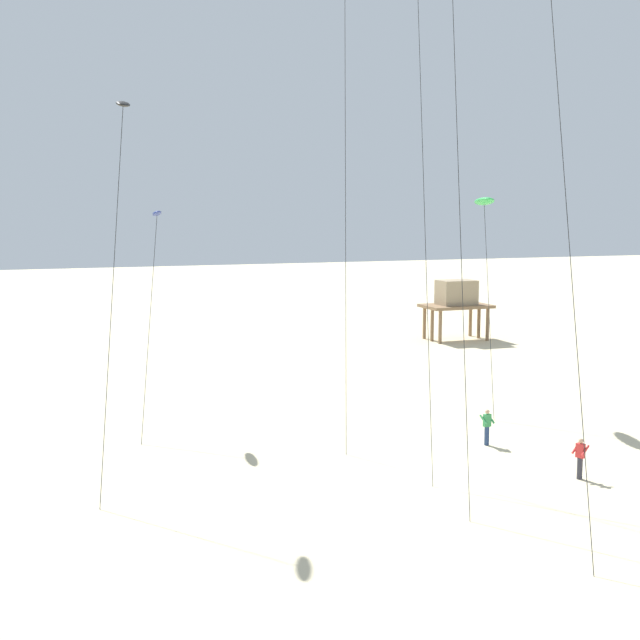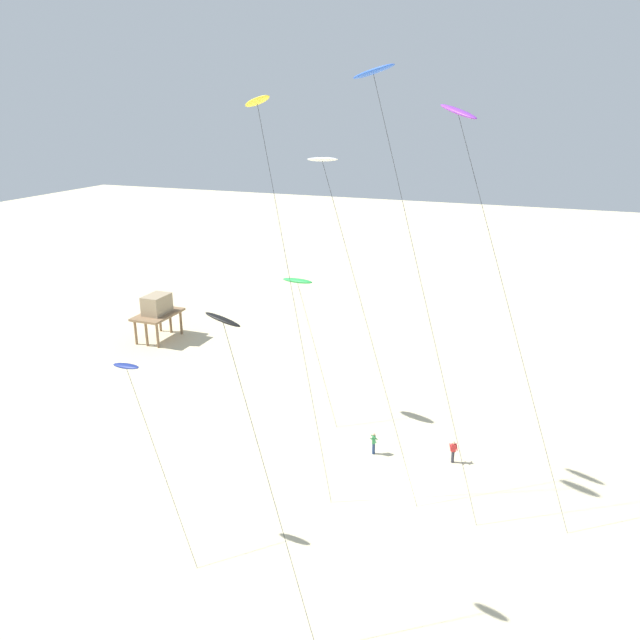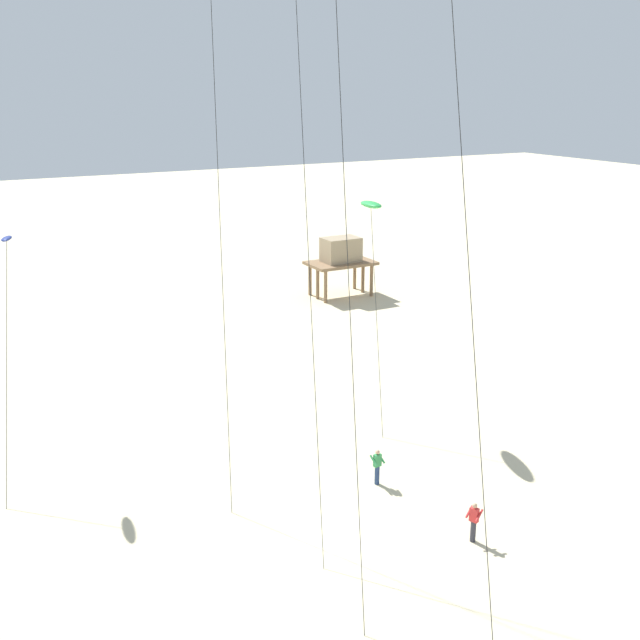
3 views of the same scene
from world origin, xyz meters
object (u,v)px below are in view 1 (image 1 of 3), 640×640
at_px(stilt_house, 456,298).
at_px(kite_black, 123,111).
at_px(kite_navy, 157,217).
at_px(kite_flyer_middle, 487,426).
at_px(kite_flyer_nearest, 580,457).
at_px(kite_green, 484,202).

bearing_deg(stilt_house, kite_black, -139.55).
bearing_deg(kite_navy, kite_flyer_middle, -38.32).
xyz_separation_m(kite_flyer_nearest, kite_flyer_middle, (-0.89, 5.54, 0.00)).
bearing_deg(kite_flyer_nearest, stilt_house, 68.26).
height_order(kite_green, kite_flyer_middle, kite_green).
distance_m(kite_black, kite_flyer_middle, 20.99).
bearing_deg(kite_green, kite_flyer_middle, -118.90).
bearing_deg(kite_black, kite_flyer_nearest, -26.48).
xyz_separation_m(kite_black, kite_flyer_nearest, (16.51, -8.23, -13.76)).
height_order(kite_flyer_middle, stilt_house, stilt_house).
distance_m(kite_navy, kite_flyer_middle, 19.15).
bearing_deg(kite_green, stilt_house, 63.78).
relative_size(kite_flyer_nearest, stilt_house, 0.30).
height_order(kite_navy, kite_flyer_middle, kite_navy).
bearing_deg(kite_flyer_middle, kite_flyer_nearest, -80.86).
xyz_separation_m(kite_green, kite_black, (-19.82, -4.93, 3.53)).
bearing_deg(kite_flyer_middle, kite_green, 61.10).
bearing_deg(kite_flyer_nearest, kite_black, 153.52).
height_order(kite_navy, stilt_house, kite_navy).
bearing_deg(kite_flyer_middle, stilt_house, 63.05).
height_order(kite_black, kite_flyer_middle, kite_black).
relative_size(kite_black, kite_flyer_middle, 9.13).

